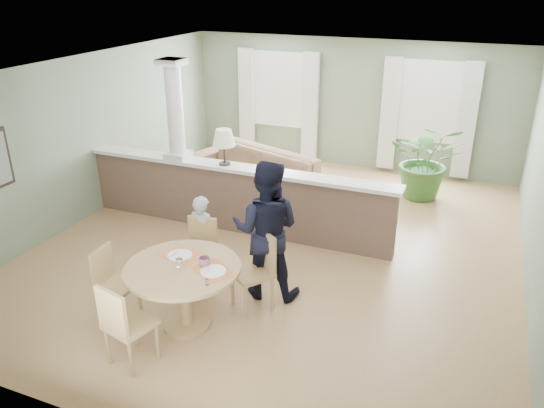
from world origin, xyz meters
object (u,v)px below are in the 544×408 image
at_px(chair_near, 124,323).
at_px(child_person, 203,237).
at_px(sofa, 253,175).
at_px(man_person, 266,230).
at_px(chair_side, 112,280).
at_px(dining_table, 184,279).
at_px(houseplant, 427,160).
at_px(chair_far_boy, 200,249).
at_px(chair_far_man, 257,267).

distance_m(chair_near, child_person, 1.94).
bearing_deg(sofa, man_person, -43.65).
relative_size(chair_side, child_person, 0.76).
relative_size(chair_near, child_person, 0.83).
relative_size(chair_near, chair_side, 1.09).
bearing_deg(man_person, dining_table, 49.29).
relative_size(houseplant, chair_far_boy, 1.56).
distance_m(chair_near, man_person, 2.08).
relative_size(chair_far_man, child_person, 0.83).
bearing_deg(chair_far_boy, sofa, 93.10).
xyz_separation_m(chair_far_man, man_person, (-0.01, 0.31, 0.37)).
bearing_deg(chair_side, sofa, -3.65).
bearing_deg(child_person, chair_near, 100.85).
xyz_separation_m(chair_far_boy, chair_side, (-0.62, -1.06, -0.01)).
bearing_deg(dining_table, chair_side, -170.68).
bearing_deg(sofa, houseplant, 41.41).
relative_size(chair_far_boy, man_person, 0.51).
relative_size(chair_side, man_person, 0.50).
xyz_separation_m(dining_table, child_person, (-0.36, 1.08, -0.04)).
bearing_deg(chair_side, chair_far_boy, -33.52).
height_order(sofa, chair_near, chair_near).
distance_m(dining_table, chair_side, 0.95).
xyz_separation_m(chair_far_boy, chair_near, (0.07, -1.76, 0.03)).
bearing_deg(houseplant, chair_side, -119.55).
bearing_deg(chair_far_boy, dining_table, -79.36).
distance_m(child_person, man_person, 1.01).
xyz_separation_m(dining_table, chair_near, (-0.23, -0.85, -0.09)).
xyz_separation_m(houseplant, dining_table, (-2.08, -5.15, -0.08)).
bearing_deg(chair_side, child_person, -27.71).
distance_m(chair_far_boy, chair_side, 1.23).
bearing_deg(child_person, chair_side, 72.44).
xyz_separation_m(sofa, chair_far_boy, (0.58, -3.04, 0.08)).
bearing_deg(houseplant, child_person, -120.97).
relative_size(dining_table, man_person, 0.73).
xyz_separation_m(chair_near, man_person, (0.83, 1.87, 0.37)).
relative_size(chair_far_man, man_person, 0.55).
xyz_separation_m(houseplant, chair_far_man, (-1.47, -4.43, -0.17)).
bearing_deg(dining_table, man_person, 59.32).
bearing_deg(chair_far_man, chair_far_boy, -154.49).
distance_m(houseplant, chair_far_boy, 4.87).
bearing_deg(chair_far_boy, child_person, 99.58).
xyz_separation_m(houseplant, chair_far_boy, (-2.38, -4.24, -0.21)).
xyz_separation_m(chair_side, man_person, (1.53, 1.17, 0.42)).
bearing_deg(dining_table, chair_far_man, 49.44).
height_order(chair_near, child_person, child_person).
relative_size(dining_table, chair_side, 1.47).
bearing_deg(man_person, houseplant, -119.72).
bearing_deg(chair_near, child_person, -72.51).
height_order(dining_table, chair_near, chair_near).
relative_size(sofa, child_person, 2.46).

